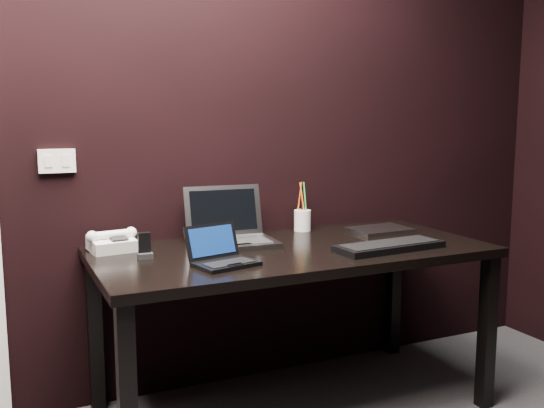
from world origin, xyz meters
name	(u,v)px	position (x,y,z in m)	size (l,w,h in m)	color
wall_back	(196,118)	(0.00, 1.80, 1.30)	(4.00, 4.00, 0.00)	black
wall_switch	(57,161)	(-0.62, 1.79, 1.12)	(0.15, 0.02, 0.10)	silver
desk	(293,265)	(0.30, 1.40, 0.66)	(1.70, 0.80, 0.74)	black
netbook	(222,257)	(-0.08, 1.24, 0.77)	(0.27, 0.25, 0.15)	black
silver_laptop	(231,234)	(0.08, 1.57, 0.79)	(0.38, 0.35, 0.25)	gray
ext_keyboard	(389,246)	(0.66, 1.19, 0.76)	(0.50, 0.20, 0.03)	black
closed_laptop	(380,230)	(0.85, 1.54, 0.75)	(0.30, 0.22, 0.02)	gray
desk_phone	(112,242)	(-0.43, 1.65, 0.78)	(0.22, 0.18, 0.11)	silver
mobile_phone	(145,248)	(-0.33, 1.48, 0.78)	(0.06, 0.05, 0.10)	black
pen_cup	(302,219)	(0.52, 1.73, 0.80)	(0.09, 0.09, 0.24)	silver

